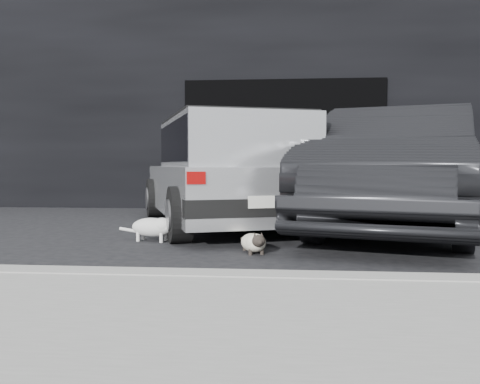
# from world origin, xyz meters

# --- Properties ---
(ground) EXTENTS (80.00, 80.00, 0.00)m
(ground) POSITION_xyz_m (0.00, 0.00, 0.00)
(ground) COLOR black
(ground) RESTS_ON ground
(building_facade) EXTENTS (34.00, 4.00, 5.00)m
(building_facade) POSITION_xyz_m (1.00, 6.00, 2.50)
(building_facade) COLOR black
(building_facade) RESTS_ON ground
(garage_opening) EXTENTS (4.00, 0.10, 2.60)m
(garage_opening) POSITION_xyz_m (1.00, 3.99, 1.30)
(garage_opening) COLOR black
(garage_opening) RESTS_ON ground
(curb) EXTENTS (18.00, 0.25, 0.12)m
(curb) POSITION_xyz_m (1.00, -2.60, 0.06)
(curb) COLOR gray
(curb) RESTS_ON ground
(sidewalk) EXTENTS (18.00, 2.20, 0.11)m
(sidewalk) POSITION_xyz_m (1.00, -3.80, 0.06)
(sidewalk) COLOR gray
(sidewalk) RESTS_ON ground
(silver_hatchback) EXTENTS (3.29, 4.71, 1.59)m
(silver_hatchback) POSITION_xyz_m (0.21, 1.14, 0.87)
(silver_hatchback) COLOR silver
(silver_hatchback) RESTS_ON ground
(second_car) EXTENTS (3.22, 5.48, 1.71)m
(second_car) POSITION_xyz_m (2.55, 0.79, 0.85)
(second_car) COLOR black
(second_car) RESTS_ON ground
(cat_siamese) EXTENTS (0.36, 0.68, 0.24)m
(cat_siamese) POSITION_xyz_m (0.72, -1.11, 0.11)
(cat_siamese) COLOR beige
(cat_siamese) RESTS_ON ground
(cat_white) EXTENTS (0.76, 0.37, 0.36)m
(cat_white) POSITION_xyz_m (-0.50, -0.41, 0.17)
(cat_white) COLOR silver
(cat_white) RESTS_ON ground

